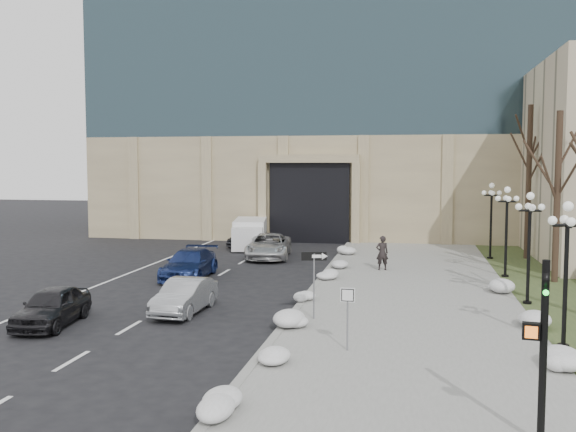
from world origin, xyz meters
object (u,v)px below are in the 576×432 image
Objects in this scene: car_d at (269,246)px; lamppost_b at (529,233)px; lamppost_c at (507,219)px; box_truck at (250,234)px; car_b at (185,296)px; keep_sign at (348,306)px; traffic_signal at (541,356)px; car_c at (189,264)px; lamppost_d at (491,210)px; car_a at (52,306)px; pedestrian at (382,253)px; lamppost_a at (566,255)px; one_way_sign at (318,264)px; car_e at (248,237)px.

lamppost_b reaches higher than car_d.
box_truck is at bearing 149.16° from lamppost_c.
keep_sign reaches higher than car_b.
traffic_signal is (13.89, -30.21, 1.03)m from box_truck.
lamppost_d is (16.08, 9.45, 2.33)m from car_c.
box_truck is at bearing 79.36° from car_a.
keep_sign is 16.26m from lamppost_c.
traffic_signal reaches higher than car_d.
pedestrian is 0.29× the size of box_truck.
keep_sign is (-0.37, -15.53, 0.48)m from pedestrian.
lamppost_a is 1.00× the size of lamppost_b.
box_truck is (-9.69, 8.77, -0.11)m from pedestrian.
one_way_sign reaches higher than keep_sign.
car_d is at bearing -73.79° from box_truck.
car_d is 1.17× the size of lamppost_b.
lamppost_b reaches higher than keep_sign.
car_e is 16.92m from lamppost_d.
lamppost_a is at bearing -90.00° from lamppost_d.
lamppost_b reaches higher than pedestrian.
lamppost_a reaches higher than car_c.
car_e is 1.50× the size of one_way_sign.
car_e is at bearing 109.94° from car_d.
lamppost_d is at bearing 72.93° from keep_sign.
lamppost_c is (6.72, 14.72, 1.53)m from keep_sign.
car_c is at bearing -169.62° from lamppost_c.
car_a is 1.99× the size of keep_sign.
car_a is 1.05× the size of car_e.
lamppost_d reaches higher than car_b.
car_c is at bearing -115.31° from car_d.
car_c is 1.07× the size of lamppost_d.
car_e is 22.54m from one_way_sign.
box_truck is 18.80m from lamppost_c.
lamppost_a is (2.15, 7.63, 1.10)m from traffic_signal.
box_truck is 16.47m from lamppost_d.
one_way_sign is 9.32m from lamppost_b.
pedestrian is at bearing 18.62° from car_c.
keep_sign is (11.00, -1.52, 0.83)m from car_a.
car_b is 5.65m from one_way_sign.
keep_sign is (6.90, -4.31, 0.87)m from car_b.
one_way_sign is 0.56× the size of lamppost_b.
car_e is at bearing 167.54° from lamppost_d.
lamppost_b is at bearing 15.12° from one_way_sign.
pedestrian is (9.74, 3.75, 0.32)m from car_c.
lamppost_d is at bearing 92.56° from traffic_signal.
car_d is 6.11m from car_e.
one_way_sign is at bearing -127.06° from lamppost_c.
car_b is at bearing 162.57° from one_way_sign.
lamppost_d is (0.00, 13.00, 0.00)m from lamppost_b.
car_c is (1.64, 10.26, 0.03)m from car_a.
car_d is 0.86× the size of box_truck.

